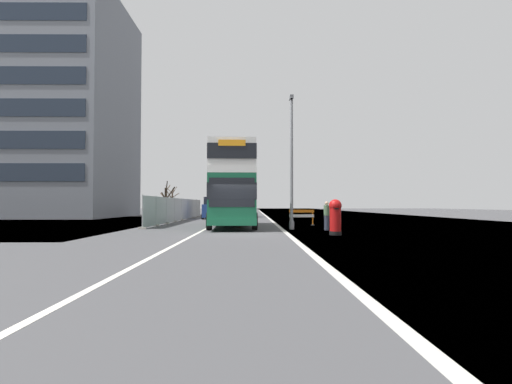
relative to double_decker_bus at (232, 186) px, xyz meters
The scene contains 13 objects.
ground 7.10m from the double_decker_bus, 80.33° to the right, with size 140.00×280.00×0.10m.
double_decker_bus is the anchor object (origin of this frame).
lamppost_foreground 4.61m from the double_decker_bus, 37.02° to the right, with size 0.29×0.70×7.82m.
red_pillar_postbox 9.09m from the double_decker_bus, 53.99° to the right, with size 0.60×0.60×1.70m.
roadworks_barrier 5.37m from the double_decker_bus, 20.16° to the left, with size 1.73×0.62×1.09m.
construction_site_fence 12.52m from the double_decker_bus, 114.67° to the left, with size 0.44×27.40×2.04m.
car_oncoming_near 15.77m from the double_decker_bus, 99.85° to the left, with size 1.98×4.22×2.21m.
car_receding_mid 22.17m from the double_decker_bus, 88.44° to the left, with size 2.08×4.23×2.26m.
car_receding_far 30.17m from the double_decker_bus, 95.71° to the left, with size 2.10×4.52×2.09m.
bare_tree_far_verge_near 35.26m from the double_decker_bus, 108.35° to the left, with size 2.43×2.53×4.78m.
bare_tree_far_verge_mid 47.81m from the double_decker_bus, 105.36° to the left, with size 2.66×2.64×4.81m.
pedestrian_at_kerb 6.78m from the double_decker_bus, 32.65° to the right, with size 0.34×0.34×1.63m.
backdrop_office_block 36.71m from the double_decker_bus, 140.94° to the left, with size 26.61×17.33×25.24m.
Camera 1 is at (0.78, -20.62, 1.44)m, focal length 29.62 mm.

